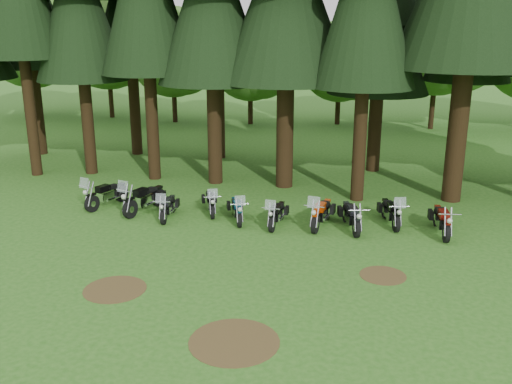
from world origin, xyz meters
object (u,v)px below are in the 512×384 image
(motorcycle_4, at_px, (237,210))
(motorcycle_1, at_px, (144,199))
(motorcycle_6, at_px, (321,214))
(motorcycle_0, at_px, (107,195))
(motorcycle_5, at_px, (277,215))
(motorcycle_3, at_px, (211,203))
(motorcycle_7, at_px, (351,217))
(motorcycle_9, at_px, (442,221))
(motorcycle_8, at_px, (391,213))
(motorcycle_2, at_px, (168,208))

(motorcycle_4, bearing_deg, motorcycle_1, 154.68)
(motorcycle_4, relative_size, motorcycle_6, 0.86)
(motorcycle_0, bearing_deg, motorcycle_5, 13.85)
(motorcycle_3, bearing_deg, motorcycle_0, 159.05)
(motorcycle_5, height_order, motorcycle_7, motorcycle_5)
(motorcycle_0, xyz_separation_m, motorcycle_1, (1.78, -0.33, 0.03))
(motorcycle_0, height_order, motorcycle_3, motorcycle_0)
(motorcycle_7, bearing_deg, motorcycle_9, -12.83)
(motorcycle_6, relative_size, motorcycle_9, 1.02)
(motorcycle_1, bearing_deg, motorcycle_8, 20.46)
(motorcycle_1, bearing_deg, motorcycle_7, 15.43)
(motorcycle_5, xyz_separation_m, motorcycle_8, (4.15, 0.97, 0.03))
(motorcycle_1, distance_m, motorcycle_6, 7.06)
(motorcycle_1, bearing_deg, motorcycle_2, -6.42)
(motorcycle_1, relative_size, motorcycle_6, 1.06)
(motorcycle_5, relative_size, motorcycle_7, 0.93)
(motorcycle_5, bearing_deg, motorcycle_3, 166.96)
(motorcycle_6, bearing_deg, motorcycle_1, -172.10)
(motorcycle_4, relative_size, motorcycle_7, 0.91)
(motorcycle_3, bearing_deg, motorcycle_8, -20.83)
(motorcycle_8, xyz_separation_m, motorcycle_9, (1.77, -0.60, 0.01))
(motorcycle_0, relative_size, motorcycle_2, 1.12)
(motorcycle_2, relative_size, motorcycle_6, 0.87)
(motorcycle_3, height_order, motorcycle_8, motorcycle_8)
(motorcycle_3, bearing_deg, motorcycle_1, 166.69)
(motorcycle_1, distance_m, motorcycle_9, 11.35)
(motorcycle_4, distance_m, motorcycle_8, 5.78)
(motorcycle_2, distance_m, motorcycle_5, 4.26)
(motorcycle_0, xyz_separation_m, motorcycle_2, (2.96, -0.86, -0.07))
(motorcycle_0, bearing_deg, motorcycle_1, 9.84)
(motorcycle_7, height_order, motorcycle_9, motorcycle_9)
(motorcycle_0, distance_m, motorcycle_9, 13.15)
(motorcycle_8, relative_size, motorcycle_9, 0.96)
(motorcycle_1, xyz_separation_m, motorcycle_7, (8.16, -0.31, -0.06))
(motorcycle_0, height_order, motorcycle_4, motorcycle_0)
(motorcycle_9, bearing_deg, motorcycle_0, 172.08)
(motorcycle_1, xyz_separation_m, motorcycle_6, (7.06, -0.22, -0.04))
(motorcycle_5, bearing_deg, motorcycle_9, 7.94)
(motorcycle_6, bearing_deg, motorcycle_4, -169.10)
(motorcycle_4, distance_m, motorcycle_7, 4.31)
(motorcycle_8, bearing_deg, motorcycle_0, 166.38)
(motorcycle_5, distance_m, motorcycle_7, 2.73)
(motorcycle_4, relative_size, motorcycle_8, 0.91)
(motorcycle_1, bearing_deg, motorcycle_4, 13.32)
(motorcycle_5, bearing_deg, motorcycle_0, 177.76)
(motorcycle_2, distance_m, motorcycle_4, 2.69)
(motorcycle_1, height_order, motorcycle_6, motorcycle_1)
(motorcycle_2, xyz_separation_m, motorcycle_4, (2.68, 0.24, 0.01))
(motorcycle_3, distance_m, motorcycle_4, 1.40)
(motorcycle_5, bearing_deg, motorcycle_7, 8.17)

